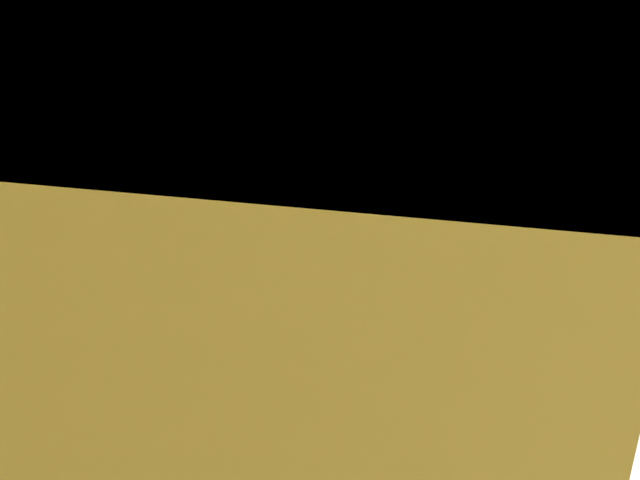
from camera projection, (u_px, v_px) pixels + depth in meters
name	position (u px, v px, depth m)	size (l,w,h in m)	color
wall_back	(206.00, 128.00, 1.79)	(4.13, 0.12, 2.76)	#EBCA7E
oven_range	(348.00, 228.00, 3.55)	(0.68, 0.68, 1.10)	black
microwave	(336.00, 231.00, 1.94)	(0.45, 0.33, 0.30)	white
bowl	(355.00, 189.00, 2.67)	(0.14, 0.14, 0.04)	gold
kettle	(368.00, 437.00, 1.22)	(0.16, 0.12, 0.19)	red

